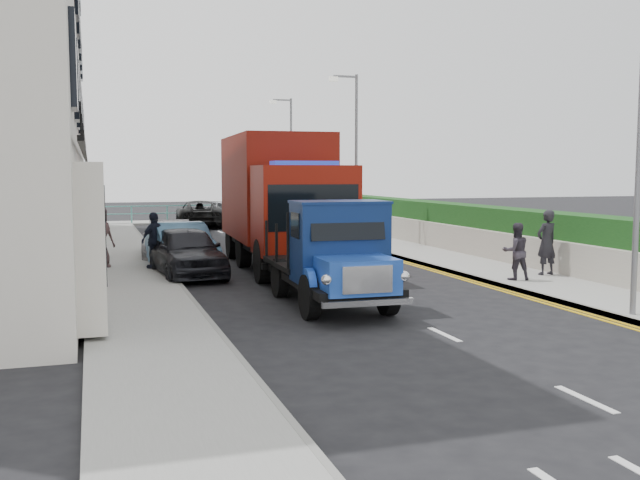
{
  "coord_description": "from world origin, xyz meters",
  "views": [
    {
      "loc": [
        -6.23,
        -13.73,
        3.03
      ],
      "look_at": [
        -1.0,
        2.48,
        1.4
      ],
      "focal_mm": 40.0,
      "sensor_mm": 36.0,
      "label": 1
    }
  ],
  "objects": [
    {
      "name": "parked_car_mid",
      "position": [
        -3.6,
        8.39,
        0.73
      ],
      "size": [
        1.91,
        4.56,
        1.46
      ],
      "primitive_type": "imported",
      "rotation": [
        0.0,
        0.0,
        0.08
      ],
      "color": "teal",
      "rests_on": "ground"
    },
    {
      "name": "ground",
      "position": [
        0.0,
        0.0,
        0.0
      ],
      "size": [
        120.0,
        120.0,
        0.0
      ],
      "primitive_type": "plane",
      "color": "black",
      "rests_on": "ground"
    },
    {
      "name": "seafront_railing",
      "position": [
        0.0,
        28.2,
        0.58
      ],
      "size": [
        13.0,
        0.08,
        1.11
      ],
      "color": "#59B2A5",
      "rests_on": "ground"
    },
    {
      "name": "sea_plane",
      "position": [
        0.0,
        60.0,
        0.0
      ],
      "size": [
        120.0,
        120.0,
        0.0
      ],
      "primitive_type": "plane",
      "color": "#4E5F6B",
      "rests_on": "ground"
    },
    {
      "name": "pedestrian_west_near",
      "position": [
        -4.4,
        8.22,
        0.97
      ],
      "size": [
        1.05,
        0.93,
        1.7
      ],
      "primitive_type": "imported",
      "rotation": [
        0.0,
        0.0,
        3.78
      ],
      "color": "black",
      "rests_on": "pavement_west"
    },
    {
      "name": "red_lorry",
      "position": [
        -0.48,
        8.19,
        2.24
      ],
      "size": [
        3.11,
        8.15,
        4.2
      ],
      "rotation": [
        0.0,
        0.0,
        -0.05
      ],
      "color": "black",
      "rests_on": "ground"
    },
    {
      "name": "lamp_near",
      "position": [
        4.18,
        -2.0,
        4.0
      ],
      "size": [
        1.23,
        0.18,
        7.0
      ],
      "color": "slate",
      "rests_on": "ground"
    },
    {
      "name": "promenade",
      "position": [
        0.0,
        29.0,
        0.06
      ],
      "size": [
        30.0,
        2.5,
        0.12
      ],
      "primitive_type": "cube",
      "color": "gray",
      "rests_on": "ground"
    },
    {
      "name": "garden_east",
      "position": [
        7.21,
        9.0,
        0.9
      ],
      "size": [
        1.45,
        28.0,
        1.75
      ],
      "color": "#B2AD9E",
      "rests_on": "ground"
    },
    {
      "name": "pavement_west",
      "position": [
        -5.2,
        9.0,
        0.06
      ],
      "size": [
        2.4,
        38.0,
        0.12
      ],
      "primitive_type": "cube",
      "color": "gray",
      "rests_on": "ground"
    },
    {
      "name": "pedestrian_east_far",
      "position": [
        4.68,
        2.82,
        0.89
      ],
      "size": [
        0.84,
        0.71,
        1.55
      ],
      "primitive_type": "imported",
      "rotation": [
        0.0,
        0.0,
        2.96
      ],
      "color": "#332E38",
      "rests_on": "pavement_east"
    },
    {
      "name": "pedestrian_west_far",
      "position": [
        -6.0,
        8.91,
        1.08
      ],
      "size": [
        1.11,
        0.99,
        1.91
      ],
      "primitive_type": "imported",
      "rotation": [
        0.0,
        0.0,
        0.52
      ],
      "color": "#483534",
      "rests_on": "pavement_west"
    },
    {
      "name": "seafront_car_left",
      "position": [
        -0.5,
        25.75,
        0.73
      ],
      "size": [
        2.85,
        5.44,
        1.46
      ],
      "primitive_type": "imported",
      "rotation": [
        0.0,
        0.0,
        3.06
      ],
      "color": "black",
      "rests_on": "ground"
    },
    {
      "name": "seafront_car_right",
      "position": [
        1.3,
        26.32,
        0.74
      ],
      "size": [
        2.59,
        4.61,
        1.48
      ],
      "primitive_type": "imported",
      "rotation": [
        0.0,
        0.0,
        0.2
      ],
      "color": "silver",
      "rests_on": "ground"
    },
    {
      "name": "lamp_far",
      "position": [
        4.18,
        24.0,
        4.0
      ],
      "size": [
        1.23,
        0.18,
        7.0
      ],
      "color": "slate",
      "rests_on": "ground"
    },
    {
      "name": "pavement_east",
      "position": [
        5.3,
        9.0,
        0.06
      ],
      "size": [
        2.6,
        38.0,
        0.12
      ],
      "primitive_type": "cube",
      "color": "gray",
      "rests_on": "ground"
    },
    {
      "name": "lamp_mid",
      "position": [
        4.18,
        14.0,
        4.0
      ],
      "size": [
        1.23,
        0.18,
        7.0
      ],
      "color": "slate",
      "rests_on": "ground"
    },
    {
      "name": "pedestrian_east_near",
      "position": [
        6.04,
        3.38,
        1.04
      ],
      "size": [
        0.74,
        0.55,
        1.84
      ],
      "primitive_type": "imported",
      "rotation": [
        0.0,
        0.0,
        3.32
      ],
      "color": "black",
      "rests_on": "pavement_east"
    },
    {
      "name": "parked_car_front",
      "position": [
        -3.6,
        7.0,
        0.73
      ],
      "size": [
        2.08,
        4.43,
        1.47
      ],
      "primitive_type": "imported",
      "rotation": [
        0.0,
        0.0,
        0.08
      ],
      "color": "black",
      "rests_on": "ground"
    },
    {
      "name": "parked_car_rear",
      "position": [
        -3.6,
        12.0,
        0.63
      ],
      "size": [
        2.27,
        4.51,
        1.26
      ],
      "primitive_type": "imported",
      "rotation": [
        0.0,
        0.0,
        -0.12
      ],
      "color": "#BDBCC2",
      "rests_on": "ground"
    },
    {
      "name": "bedford_lorry",
      "position": [
        -1.11,
        0.89,
        1.09
      ],
      "size": [
        2.15,
        5.09,
        2.37
      ],
      "rotation": [
        0.0,
        0.0,
        -0.03
      ],
      "color": "black",
      "rests_on": "ground"
    }
  ]
}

